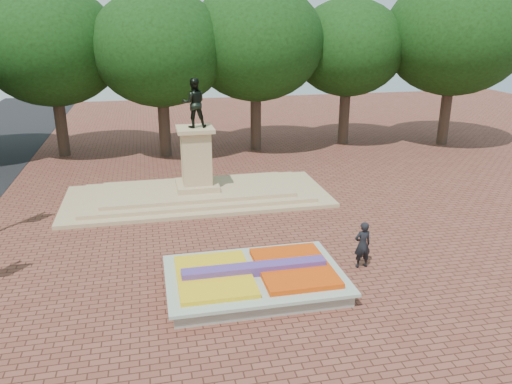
{
  "coord_description": "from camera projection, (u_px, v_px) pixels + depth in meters",
  "views": [
    {
      "loc": [
        -2.35,
        -17.54,
        9.11
      ],
      "look_at": [
        1.95,
        2.1,
        2.2
      ],
      "focal_mm": 35.0,
      "sensor_mm": 36.0,
      "label": 1
    }
  ],
  "objects": [
    {
      "name": "monument",
      "position": [
        197.0,
        183.0,
        26.75
      ],
      "size": [
        14.0,
        6.0,
        6.4
      ],
      "color": "tan",
      "rests_on": "ground"
    },
    {
      "name": "pedestrian",
      "position": [
        362.0,
        245.0,
        19.22
      ],
      "size": [
        0.71,
        0.48,
        1.88
      ],
      "primitive_type": "imported",
      "rotation": [
        0.0,
        0.0,
        3.19
      ],
      "color": "black",
      "rests_on": "ground"
    },
    {
      "name": "ground",
      "position": [
        219.0,
        265.0,
        19.65
      ],
      "size": [
        90.0,
        90.0,
        0.0
      ],
      "primitive_type": "plane",
      "color": "brown",
      "rests_on": "ground"
    },
    {
      "name": "tree_row_back",
      "position": [
        213.0,
        58.0,
        34.58
      ],
      "size": [
        44.8,
        8.8,
        10.43
      ],
      "color": "#39291F",
      "rests_on": "ground"
    },
    {
      "name": "flower_bed",
      "position": [
        255.0,
        278.0,
        17.88
      ],
      "size": [
        6.3,
        4.3,
        0.91
      ],
      "color": "gray",
      "rests_on": "ground"
    }
  ]
}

